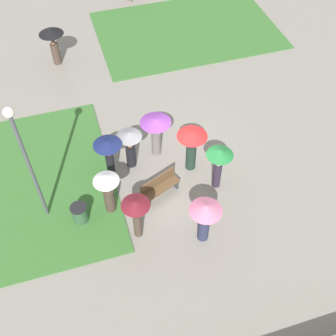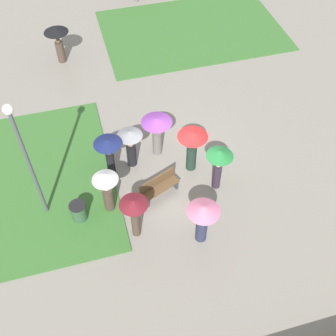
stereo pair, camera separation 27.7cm
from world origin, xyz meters
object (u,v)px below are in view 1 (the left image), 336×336
crowd_person_green (219,160)px  crowd_person_pink (205,215)px  crowd_person_maroon (136,211)px  crowd_person_red (192,144)px  park_bench (159,186)px  crowd_person_purple (156,129)px  lamp_post (25,155)px  crowd_person_white (107,188)px  crowd_person_navy (108,151)px  lone_walker_mid_plaza (53,39)px  trash_bin (80,214)px  crowd_person_grey (130,144)px

crowd_person_green → crowd_person_pink: size_ratio=1.04×
crowd_person_maroon → crowd_person_red: size_ratio=1.00×
crowd_person_maroon → crowd_person_pink: size_ratio=1.02×
park_bench → crowd_person_pink: 2.55m
crowd_person_purple → crowd_person_green: crowd_person_green is taller
crowd_person_red → crowd_person_green: bearing=-175.0°
park_bench → lamp_post: lamp_post is taller
crowd_person_green → crowd_person_white: bearing=-142.2°
crowd_person_green → crowd_person_navy: bearing=-165.6°
crowd_person_white → lone_walker_mid_plaza: size_ratio=1.04×
lamp_post → crowd_person_white: lamp_post is taller
crowd_person_purple → crowd_person_navy: bearing=103.8°
lamp_post → crowd_person_green: 6.55m
trash_bin → crowd_person_grey: size_ratio=0.44×
crowd_person_navy → crowd_person_white: bearing=167.3°
crowd_person_maroon → crowd_person_red: crowd_person_maroon is taller
lone_walker_mid_plaza → crowd_person_purple: bearing=-45.9°
lamp_post → crowd_person_white: size_ratio=2.61×
crowd_person_navy → crowd_person_pink: (2.42, -3.65, -0.01)m
crowd_person_purple → crowd_person_green: 2.83m
park_bench → trash_bin: (-2.99, -0.30, -0.06)m
crowd_person_white → crowd_person_maroon: bearing=-36.2°
crowd_person_maroon → crowd_person_white: size_ratio=0.99×
trash_bin → crowd_person_green: 5.27m
crowd_person_grey → crowd_person_red: 2.33m
crowd_person_pink → crowd_person_white: (-2.79, 2.06, -0.05)m
lamp_post → crowd_person_maroon: 3.87m
crowd_person_red → lone_walker_mid_plaza: (-4.11, 8.38, 0.02)m
crowd_person_grey → crowd_person_green: (2.82, -1.94, 0.25)m
crowd_person_green → crowd_person_white: 4.05m
crowd_person_grey → crowd_person_purple: bearing=-104.8°
crowd_person_grey → crowd_person_red: bearing=-140.9°
lamp_post → crowd_person_pink: 5.92m
park_bench → crowd_person_purple: 2.27m
lone_walker_mid_plaza → crowd_person_maroon: bearing=-61.3°
lamp_post → crowd_person_green: lamp_post is taller
crowd_person_purple → crowd_person_red: size_ratio=0.97×
park_bench → crowd_person_grey: 1.99m
crowd_person_purple → lone_walker_mid_plaza: lone_walker_mid_plaza is taller
crowd_person_purple → crowd_person_pink: crowd_person_pink is taller
crowd_person_purple → crowd_person_maroon: bearing=151.3°
crowd_person_white → lamp_post: bearing=-166.5°
crowd_person_green → crowd_person_pink: 2.37m
crowd_person_grey → crowd_person_maroon: (-0.54, -3.18, 0.20)m
crowd_person_purple → crowd_person_white: bearing=129.8°
lamp_post → crowd_person_purple: lamp_post is taller
crowd_person_navy → crowd_person_grey: size_ratio=1.05×
trash_bin → crowd_person_grey: 3.21m
crowd_person_green → crowd_person_maroon: (-3.36, -1.24, -0.04)m
trash_bin → lone_walker_mid_plaza: size_ratio=0.42×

